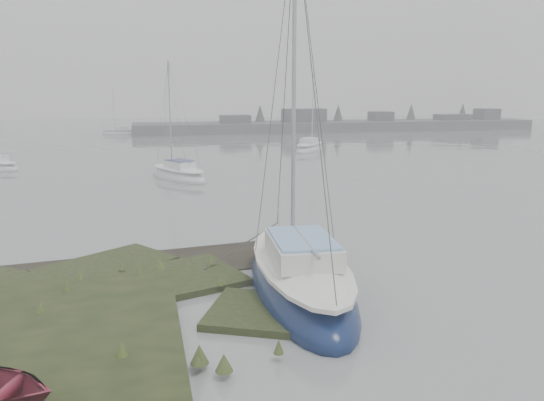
% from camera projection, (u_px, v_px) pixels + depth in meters
% --- Properties ---
extents(ground, '(160.00, 160.00, 0.00)m').
position_uv_depth(ground, '(178.00, 164.00, 42.42)').
color(ground, slate).
rests_on(ground, ground).
extents(far_shoreline, '(60.00, 8.00, 4.15)m').
position_uv_depth(far_shoreline, '(346.00, 125.00, 78.82)').
color(far_shoreline, '#4C4F51').
rests_on(far_shoreline, ground).
extents(sailboat_main, '(3.18, 8.05, 11.12)m').
position_uv_depth(sailboat_main, '(300.00, 281.00, 15.07)').
color(sailboat_main, '#0C193C').
rests_on(sailboat_main, ground).
extents(sailboat_white, '(4.43, 6.04, 8.22)m').
position_uv_depth(sailboat_white, '(178.00, 175.00, 34.88)').
color(sailboat_white, silver).
rests_on(sailboat_white, ground).
extents(sailboat_far_b, '(4.98, 5.89, 8.28)m').
position_uv_depth(sailboat_far_b, '(310.00, 148.00, 51.61)').
color(sailboat_far_b, silver).
rests_on(sailboat_far_b, ground).
extents(sailboat_far_c, '(5.04, 2.51, 6.81)m').
position_uv_depth(sailboat_far_c, '(120.00, 133.00, 72.19)').
color(sailboat_far_c, '#B6BBC0').
rests_on(sailboat_far_c, ground).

